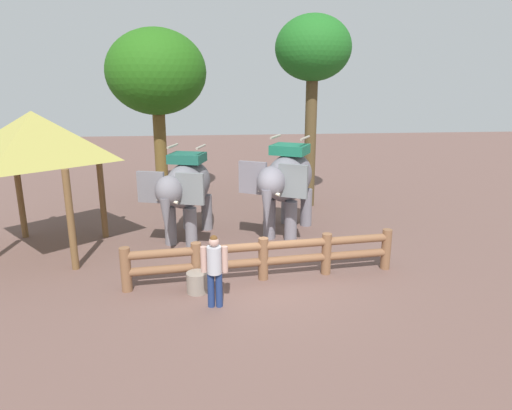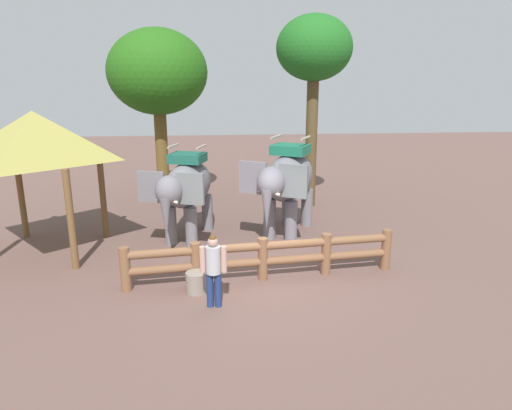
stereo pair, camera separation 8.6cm
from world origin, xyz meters
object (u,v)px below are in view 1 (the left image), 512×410
elephant_center (287,181)px  feed_bucket (197,282)px  tree_back_center (156,74)px  thatched_shelter (34,138)px  log_fence (263,256)px  elephant_near_left (186,188)px  tree_far_left (313,53)px  tourist_woman_in_black (214,266)px

elephant_center → feed_bucket: size_ratio=7.33×
elephant_center → tree_back_center: tree_back_center is taller
thatched_shelter → log_fence: bearing=-22.8°
elephant_center → feed_bucket: (-2.70, -3.87, -1.47)m
log_fence → thatched_shelter: thatched_shelter is taller
log_fence → elephant_near_left: elephant_near_left is taller
log_fence → tree_far_left: 8.64m
tourist_woman_in_black → thatched_shelter: (-4.64, 3.74, 2.28)m
elephant_near_left → tree_far_left: tree_far_left is taller
tree_back_center → feed_bucket: (1.55, -8.55, -4.67)m
elephant_near_left → tourist_woman_in_black: bearing=-80.2°
thatched_shelter → tree_back_center: size_ratio=0.60×
thatched_shelter → tree_far_left: (8.36, 4.12, 2.40)m
elephant_center → feed_bucket: 4.94m
tourist_woman_in_black → tree_back_center: tree_back_center is taller
elephant_center → tourist_woman_in_black: elephant_center is taller
tree_far_left → tree_back_center: (-5.66, 1.41, -0.70)m
log_fence → elephant_center: elephant_center is taller
thatched_shelter → tree_back_center: bearing=64.0°
thatched_shelter → tree_back_center: tree_back_center is taller
tree_far_left → tree_back_center: 5.88m
elephant_near_left → thatched_shelter: thatched_shelter is taller
log_fence → elephant_near_left: bearing=121.7°
tourist_woman_in_black → thatched_shelter: bearing=141.2°
tree_far_left → log_fence: bearing=-111.1°
feed_bucket → thatched_shelter: bearing=144.7°
feed_bucket → elephant_near_left: bearing=95.7°
thatched_shelter → feed_bucket: bearing=-35.3°
elephant_near_left → tree_back_center: (-1.18, 4.84, 3.32)m
feed_bucket → elephant_center: bearing=55.1°
log_fence → tourist_woman_in_black: size_ratio=4.11×
tourist_woman_in_black → feed_bucket: 1.08m
thatched_shelter → tree_back_center: (2.70, 5.54, 1.70)m
log_fence → tree_back_center: size_ratio=1.01×
thatched_shelter → tree_back_center: 6.39m
elephant_center → tourist_woman_in_black: (-2.30, -4.60, -0.78)m
log_fence → thatched_shelter: bearing=157.2°
tourist_woman_in_black → tree_back_center: bearing=101.8°
thatched_shelter → elephant_center: bearing=7.1°
elephant_near_left → tree_back_center: tree_back_center is taller
log_fence → tree_back_center: 9.60m
elephant_center → feed_bucket: bearing=-124.9°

